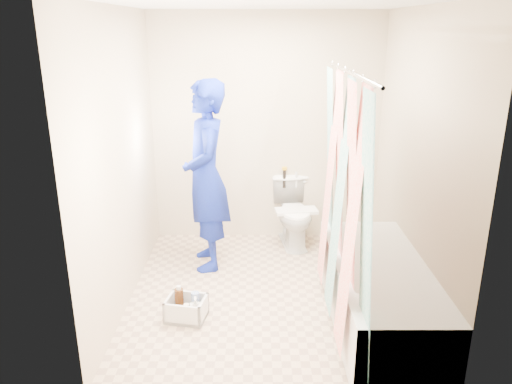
{
  "coord_description": "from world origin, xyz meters",
  "views": [
    {
      "loc": [
        -0.12,
        -3.89,
        2.25
      ],
      "look_at": [
        -0.11,
        0.23,
        0.87
      ],
      "focal_mm": 35.0,
      "sensor_mm": 36.0,
      "label": 1
    }
  ],
  "objects_px": {
    "toilet": "(294,212)",
    "bathtub": "(378,291)",
    "plumber": "(206,177)",
    "cleaning_caddy": "(188,309)"
  },
  "relations": [
    {
      "from": "plumber",
      "to": "cleaning_caddy",
      "type": "xyz_separation_m",
      "value": [
        -0.08,
        -0.98,
        -0.82
      ]
    },
    {
      "from": "bathtub",
      "to": "cleaning_caddy",
      "type": "relative_size",
      "value": 5.04
    },
    {
      "from": "bathtub",
      "to": "plumber",
      "type": "xyz_separation_m",
      "value": [
        -1.43,
        1.01,
        0.63
      ]
    },
    {
      "from": "cleaning_caddy",
      "to": "plumber",
      "type": "bearing_deg",
      "value": 96.09
    },
    {
      "from": "toilet",
      "to": "bathtub",
      "type": "bearing_deg",
      "value": -77.18
    },
    {
      "from": "toilet",
      "to": "cleaning_caddy",
      "type": "distance_m",
      "value": 1.78
    },
    {
      "from": "plumber",
      "to": "cleaning_caddy",
      "type": "height_order",
      "value": "plumber"
    },
    {
      "from": "plumber",
      "to": "cleaning_caddy",
      "type": "bearing_deg",
      "value": -15.66
    },
    {
      "from": "toilet",
      "to": "cleaning_caddy",
      "type": "height_order",
      "value": "toilet"
    },
    {
      "from": "toilet",
      "to": "plumber",
      "type": "height_order",
      "value": "plumber"
    }
  ]
}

